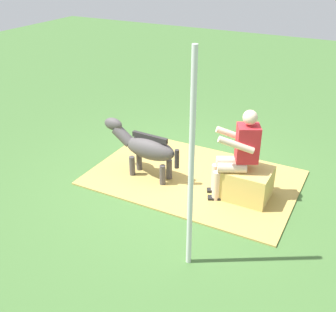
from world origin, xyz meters
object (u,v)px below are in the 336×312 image
at_px(hay_bale, 247,184).
at_px(pony_standing, 145,147).
at_px(tent_pole_left, 191,168).
at_px(person_seated, 238,151).

relative_size(hay_bale, pony_standing, 0.49).
xyz_separation_m(pony_standing, tent_pole_left, (-1.43, 1.46, 0.74)).
relative_size(person_seated, tent_pole_left, 0.54).
relative_size(hay_bale, person_seated, 0.48).
distance_m(pony_standing, tent_pole_left, 2.17).
xyz_separation_m(hay_bale, person_seated, (0.15, 0.05, 0.51)).
relative_size(pony_standing, tent_pole_left, 0.54).
bearing_deg(tent_pole_left, pony_standing, -45.43).
xyz_separation_m(hay_bale, pony_standing, (1.60, 0.14, 0.28)).
height_order(person_seated, tent_pole_left, tent_pole_left).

